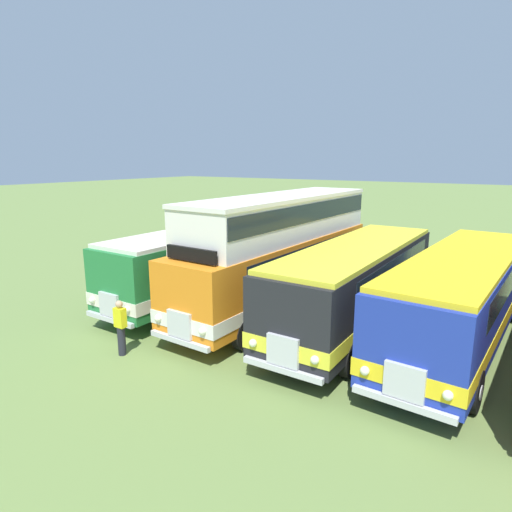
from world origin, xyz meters
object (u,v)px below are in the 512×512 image
bus_second_in_row (281,247)px  marshal_person (121,327)px  bus_third_in_row (357,280)px  bus_fourth_in_row (462,293)px  bus_first_in_row (210,257)px

bus_second_in_row → marshal_person: (-1.88, -6.37, -1.59)m
bus_third_in_row → bus_fourth_in_row: bearing=6.3°
bus_second_in_row → bus_third_in_row: (3.29, -0.41, -0.72)m
bus_first_in_row → bus_fourth_in_row: 9.88m
bus_first_in_row → marshal_person: bus_first_in_row is taller
bus_first_in_row → bus_fourth_in_row: size_ratio=0.96×
bus_first_in_row → bus_third_in_row: size_ratio=1.03×
bus_first_in_row → bus_third_in_row: bearing=-0.7°
bus_fourth_in_row → bus_first_in_row: bearing=-178.3°
bus_second_in_row → bus_fourth_in_row: bus_second_in_row is taller
bus_second_in_row → bus_third_in_row: size_ratio=1.09×
bus_fourth_in_row → marshal_person: size_ratio=6.35×
bus_fourth_in_row → bus_third_in_row: bearing=-173.7°
bus_third_in_row → marshal_person: 7.93m
bus_third_in_row → bus_first_in_row: bearing=179.3°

